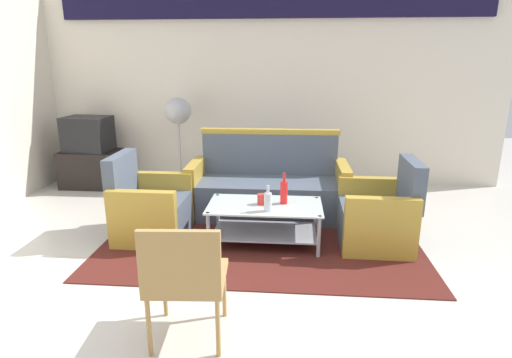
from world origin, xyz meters
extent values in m
plane|color=beige|center=(0.00, 0.00, 0.00)|extent=(14.00, 14.00, 0.00)
cube|color=silver|center=(0.00, 3.06, 1.40)|extent=(6.52, 0.12, 2.80)
cube|color=#191433|center=(0.00, 2.97, 2.47)|extent=(5.76, 0.08, 0.36)
cube|color=#511E19|center=(0.02, 0.96, 0.01)|extent=(3.11, 2.13, 0.01)
cube|color=#4C5666|center=(0.05, 1.57, 0.22)|extent=(1.60, 0.71, 0.42)
cube|color=#4C5666|center=(0.05, 1.89, 0.67)|extent=(1.60, 0.15, 0.48)
cube|color=#B79333|center=(0.89, 1.58, 0.32)|extent=(0.12, 0.70, 0.62)
cube|color=#B79333|center=(-0.79, 1.57, 0.32)|extent=(0.12, 0.70, 0.62)
cube|color=#B79333|center=(0.05, 1.89, 0.94)|extent=(1.64, 0.11, 0.06)
cube|color=#4C5666|center=(-1.09, 0.90, 0.21)|extent=(0.66, 0.60, 0.40)
cube|color=#4C5666|center=(-1.40, 0.91, 0.64)|extent=(0.12, 0.60, 0.45)
cube|color=#B79333|center=(-1.08, 1.23, 0.30)|extent=(0.66, 0.10, 0.58)
cube|color=#B79333|center=(-1.09, 0.57, 0.30)|extent=(0.66, 0.10, 0.58)
cube|color=#4C5666|center=(1.12, 0.89, 0.21)|extent=(0.67, 0.61, 0.40)
cube|color=#4C5666|center=(1.43, 0.88, 0.64)|extent=(0.13, 0.60, 0.45)
cube|color=#B79333|center=(1.12, 0.56, 0.30)|extent=(0.66, 0.11, 0.58)
cube|color=#B79333|center=(1.13, 1.22, 0.30)|extent=(0.66, 0.11, 0.58)
cube|color=silver|center=(0.06, 0.80, 0.40)|extent=(1.10, 0.60, 0.02)
cube|color=#9E9EA5|center=(0.06, 0.80, 0.13)|extent=(1.00, 0.52, 0.02)
cylinder|color=#9E9EA5|center=(-0.45, 1.06, 0.21)|extent=(0.04, 0.04, 0.40)
cylinder|color=#9E9EA5|center=(0.57, 1.06, 0.21)|extent=(0.04, 0.04, 0.40)
cylinder|color=#9E9EA5|center=(-0.45, 0.54, 0.21)|extent=(0.04, 0.04, 0.40)
cylinder|color=#9E9EA5|center=(0.57, 0.54, 0.21)|extent=(0.04, 0.04, 0.40)
cylinder|color=silver|center=(0.10, 0.63, 0.50)|extent=(0.07, 0.07, 0.17)
cylinder|color=silver|center=(0.10, 0.63, 0.62)|extent=(0.03, 0.03, 0.07)
cylinder|color=red|center=(0.24, 0.85, 0.52)|extent=(0.07, 0.07, 0.22)
cylinder|color=red|center=(0.24, 0.85, 0.67)|extent=(0.03, 0.03, 0.09)
cylinder|color=red|center=(0.02, 0.82, 0.46)|extent=(0.08, 0.08, 0.10)
cube|color=black|center=(-2.53, 2.55, 0.26)|extent=(0.80, 0.50, 0.52)
cube|color=black|center=(-2.53, 2.55, 0.76)|extent=(0.63, 0.49, 0.48)
cube|color=black|center=(-2.51, 2.77, 0.76)|extent=(0.51, 0.05, 0.36)
cylinder|color=#2D2D33|center=(-1.25, 2.60, 0.01)|extent=(0.32, 0.32, 0.03)
cylinder|color=#B2B2B7|center=(-1.25, 2.60, 0.51)|extent=(0.03, 0.03, 0.95)
sphere|color=#B2B2B7|center=(-1.25, 2.60, 1.09)|extent=(0.36, 0.36, 0.36)
cube|color=#AD844C|center=(-0.35, -0.66, 0.42)|extent=(0.51, 0.51, 0.04)
cube|color=#AD844C|center=(-0.33, -0.88, 0.64)|extent=(0.48, 0.07, 0.40)
cylinder|color=#AD844C|center=(-0.57, -0.46, 0.21)|extent=(0.03, 0.03, 0.42)
cylinder|color=#AD844C|center=(-0.15, -0.43, 0.21)|extent=(0.03, 0.03, 0.42)
cylinder|color=#AD844C|center=(-0.54, -0.88, 0.21)|extent=(0.03, 0.03, 0.42)
cylinder|color=#AD844C|center=(-0.12, -0.85, 0.21)|extent=(0.03, 0.03, 0.42)
camera|label=1|loc=(0.29, -3.00, 1.77)|focal=29.29mm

